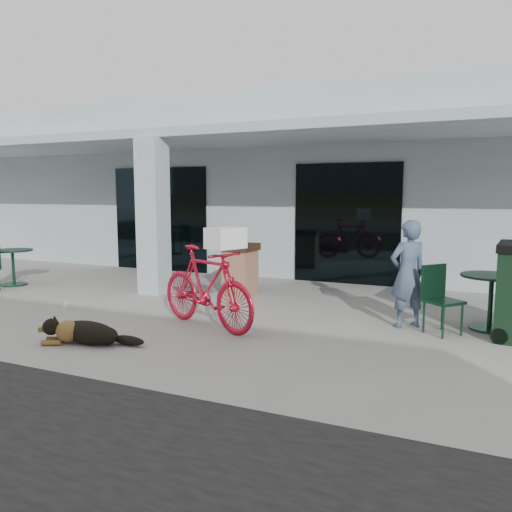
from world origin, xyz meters
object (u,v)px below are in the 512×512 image
at_px(cafe_table_near, 13,267).
at_px(trash_receptacle, 240,269).
at_px(cafe_chair_far_a, 443,300).
at_px(person, 408,274).
at_px(bicycle, 206,287).
at_px(dog, 88,331).
at_px(cafe_table_far, 490,302).

relative_size(cafe_table_near, trash_receptacle, 0.82).
xyz_separation_m(cafe_chair_far_a, person, (-0.53, 0.20, 0.32)).
bearing_deg(bicycle, person, -44.33).
xyz_separation_m(dog, cafe_chair_far_a, (4.34, 2.45, 0.32)).
bearing_deg(person, dog, -6.09).
xyz_separation_m(person, trash_receptacle, (-3.36, 1.15, -0.30)).
bearing_deg(person, cafe_table_near, -41.59).
distance_m(dog, cafe_table_far, 5.81).
bearing_deg(cafe_chair_far_a, cafe_table_far, -8.57).
xyz_separation_m(bicycle, cafe_table_near, (-5.67, 1.35, -0.22)).
distance_m(dog, trash_receptacle, 3.84).
bearing_deg(dog, bicycle, 29.07).
distance_m(cafe_table_near, cafe_chair_far_a, 8.97).
bearing_deg(dog, person, 10.53).
relative_size(dog, trash_receptacle, 1.04).
xyz_separation_m(bicycle, cafe_chair_far_a, (3.30, 1.05, -0.12)).
height_order(cafe_table_near, trash_receptacle, trash_receptacle).
xyz_separation_m(dog, cafe_table_far, (4.97, 3.00, 0.23)).
distance_m(cafe_chair_far_a, person, 0.65).
distance_m(cafe_table_far, cafe_chair_far_a, 0.84).
bearing_deg(trash_receptacle, person, -18.85).
bearing_deg(person, cafe_chair_far_a, 118.21).
xyz_separation_m(dog, cafe_table_near, (-4.63, 2.75, 0.22)).
bearing_deg(person, bicycle, -16.60).
bearing_deg(cafe_table_far, trash_receptacle, 169.96).
relative_size(cafe_table_near, person, 0.52).
xyz_separation_m(cafe_table_near, cafe_chair_far_a, (8.97, -0.30, 0.10)).
bearing_deg(trash_receptacle, bicycle, -76.15).
relative_size(bicycle, trash_receptacle, 1.98).
relative_size(bicycle, cafe_table_near, 2.43).
height_order(bicycle, person, person).
relative_size(dog, cafe_table_near, 1.28).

